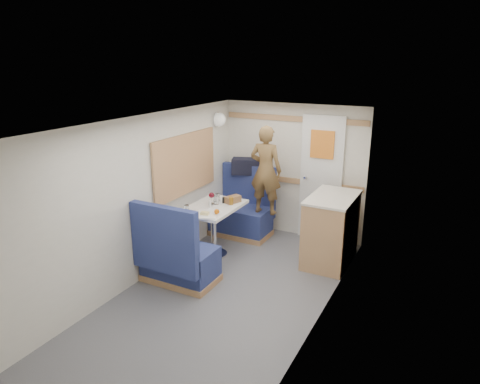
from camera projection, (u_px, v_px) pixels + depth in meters
The scene contains 28 objects.
floor at pixel (218, 301), 4.82m from camera, with size 4.50×4.50×0.00m, color #515156.
ceiling at pixel (215, 123), 4.22m from camera, with size 4.50×4.50×0.00m, color silver.
wall_back at pixel (293, 171), 6.42m from camera, with size 2.20×0.02×2.00m, color silver.
wall_left at pixel (136, 203), 5.00m from camera, with size 0.02×4.50×2.00m, color silver.
wall_right at pixel (318, 237), 4.03m from camera, with size 0.02×4.50×2.00m, color silver.
oak_trim_low at pixel (292, 181), 6.45m from camera, with size 2.15×0.02×0.08m, color #A17249.
oak_trim_high at pixel (294, 119), 6.17m from camera, with size 2.15×0.02×0.08m, color #A17249.
side_window at pixel (185, 164), 5.76m from camera, with size 0.04×1.30×0.72m, color #B2BB9F.
rear_door at pixel (321, 177), 6.21m from camera, with size 0.62×0.12×1.86m.
dinette_table at pixel (213, 217), 5.78m from camera, with size 0.62×0.92×0.72m.
bench_far at pixel (243, 215), 6.59m from camera, with size 0.90×0.59×1.05m.
bench_near at pixel (177, 260), 5.13m from camera, with size 0.90×0.59×1.05m.
ledge at pixel (250, 175), 6.63m from camera, with size 0.90×0.14×0.04m, color #A17249.
dome_light at pixel (219, 119), 6.32m from camera, with size 0.20×0.20×0.20m, color white.
galley_counter at pixel (331, 229), 5.63m from camera, with size 0.57×0.92×0.92m.
person at pixel (266, 170), 6.08m from camera, with size 0.47×0.31×1.28m, color brown.
duffel_bag at pixel (248, 166), 6.61m from camera, with size 0.50×0.24×0.24m, color black.
tray at pixel (207, 214), 5.41m from camera, with size 0.26×0.33×0.02m, color white.
orange_fruit at pixel (217, 212), 5.37m from camera, with size 0.07×0.07×0.07m, color orange.
cheese_block at pixel (205, 213), 5.36m from camera, with size 0.10×0.06×0.04m, color #E2C682.
wine_glass at pixel (212, 196), 5.76m from camera, with size 0.08×0.08×0.17m.
tumbler_left at pixel (187, 209), 5.48m from camera, with size 0.06×0.06×0.10m, color white.
tumbler_mid at pixel (218, 197), 5.92m from camera, with size 0.06×0.06×0.10m, color white.
tumbler_right at pixel (216, 200), 5.79m from camera, with size 0.07×0.07×0.12m, color silver.
beer_glass at pixel (231, 201), 5.77m from camera, with size 0.07×0.07×0.10m, color brown.
pepper_grinder at pixel (223, 200), 5.84m from camera, with size 0.03×0.03×0.09m, color black.
salt_grinder at pixel (210, 204), 5.65m from camera, with size 0.04×0.04×0.10m, color silver.
bread_loaf at pixel (233, 199), 5.86m from camera, with size 0.12×0.22×0.09m, color olive.
Camera 1 is at (2.16, -3.64, 2.61)m, focal length 32.00 mm.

